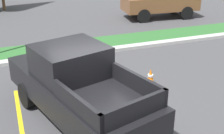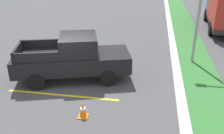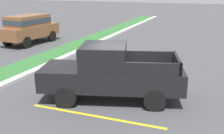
# 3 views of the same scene
# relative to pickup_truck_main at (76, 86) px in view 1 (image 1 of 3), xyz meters

# --- Properties ---
(ground_plane) EXTENTS (120.00, 120.00, 0.00)m
(ground_plane) POSITION_rel_pickup_truck_main_xyz_m (0.69, -0.21, -1.04)
(ground_plane) COLOR #424244
(parking_line_near) EXTENTS (0.12, 4.80, 0.01)m
(parking_line_near) POSITION_rel_pickup_truck_main_xyz_m (-1.54, -0.05, -1.04)
(parking_line_near) COLOR yellow
(parking_line_near) RESTS_ON ground
(parking_line_far) EXTENTS (0.12, 4.80, 0.01)m
(parking_line_far) POSITION_rel_pickup_truck_main_xyz_m (1.56, -0.05, -1.04)
(parking_line_far) COLOR yellow
(parking_line_far) RESTS_ON ground
(curb_strip) EXTENTS (56.00, 0.40, 0.15)m
(curb_strip) POSITION_rel_pickup_truck_main_xyz_m (0.69, 4.79, -0.97)
(curb_strip) COLOR #B2B2AD
(curb_strip) RESTS_ON ground
(grass_median) EXTENTS (56.00, 1.80, 0.06)m
(grass_median) POSITION_rel_pickup_truck_main_xyz_m (0.69, 5.89, -1.01)
(grass_median) COLOR #2D662D
(grass_median) RESTS_ON ground
(pickup_truck_main) EXTENTS (3.28, 5.54, 2.10)m
(pickup_truck_main) POSITION_rel_pickup_truck_main_xyz_m (0.00, 0.00, 0.00)
(pickup_truck_main) COLOR black
(pickup_truck_main) RESTS_ON ground
(traffic_cone) EXTENTS (0.36, 0.36, 0.60)m
(traffic_cone) POSITION_rel_pickup_truck_main_xyz_m (2.87, 1.22, -0.75)
(traffic_cone) COLOR orange
(traffic_cone) RESTS_ON ground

